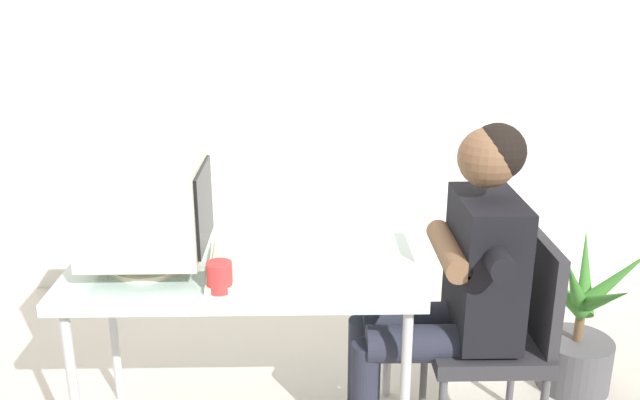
{
  "coord_description": "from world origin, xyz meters",
  "views": [
    {
      "loc": [
        0.24,
        -2.3,
        1.75
      ],
      "look_at": [
        0.28,
        0.0,
        0.98
      ],
      "focal_mm": 38.19,
      "sensor_mm": 36.0,
      "label": 1
    }
  ],
  "objects": [
    {
      "name": "office_chair",
      "position": [
        0.97,
        -0.02,
        0.47
      ],
      "size": [
        0.43,
        0.43,
        0.83
      ],
      "color": "#4C4C51",
      "rests_on": "ground_plane"
    },
    {
      "name": "potted_plant",
      "position": [
        1.41,
        0.3,
        0.26
      ],
      "size": [
        0.58,
        0.61,
        0.71
      ],
      "color": "#4C4C51",
      "rests_on": "ground_plane"
    },
    {
      "name": "crt_monitor",
      "position": [
        -0.34,
        -0.02,
        0.96
      ],
      "size": [
        0.43,
        0.39,
        0.41
      ],
      "color": "beige",
      "rests_on": "desk"
    },
    {
      "name": "keyboard",
      "position": [
        -0.04,
        -0.01,
        0.75
      ],
      "size": [
        0.19,
        0.47,
        0.03
      ],
      "color": "beige",
      "rests_on": "desk"
    },
    {
      "name": "person_seated",
      "position": [
        0.78,
        -0.02,
        0.69
      ],
      "size": [
        0.73,
        0.6,
        1.26
      ],
      "color": "black",
      "rests_on": "ground_plane"
    },
    {
      "name": "desk",
      "position": [
        0.0,
        0.0,
        0.68
      ],
      "size": [
        1.28,
        0.62,
        0.73
      ],
      "color": "#B7B7BC",
      "rests_on": "ground_plane"
    },
    {
      "name": "wall_back",
      "position": [
        0.3,
        1.4,
        1.5
      ],
      "size": [
        8.0,
        0.1,
        3.0
      ],
      "primitive_type": "cube",
      "color": "silver",
      "rests_on": "ground_plane"
    },
    {
      "name": "desk_mug",
      "position": [
        -0.06,
        -0.21,
        0.78
      ],
      "size": [
        0.09,
        0.1,
        0.1
      ],
      "color": "red",
      "rests_on": "desk"
    }
  ]
}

